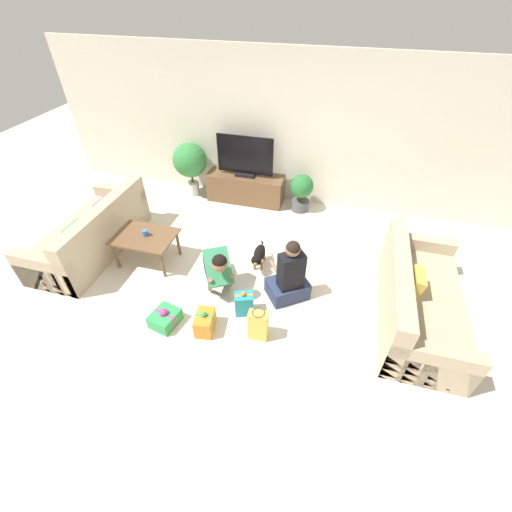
{
  "coord_description": "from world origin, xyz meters",
  "views": [
    {
      "loc": [
        1.21,
        -3.2,
        3.49
      ],
      "look_at": [
        0.26,
        0.25,
        0.45
      ],
      "focal_mm": 24.0,
      "sensor_mm": 36.0,
      "label": 1
    }
  ],
  "objects_px": {
    "tv": "(245,158)",
    "potted_plant_back_left": "(190,162)",
    "tv_console": "(246,188)",
    "dog": "(259,255)",
    "gift_box_b": "(205,322)",
    "person_sitting": "(289,277)",
    "potted_plant_back_right": "(301,190)",
    "mug": "(145,233)",
    "coffee_table": "(145,239)",
    "sofa_left": "(93,234)",
    "sofa_right": "(417,301)",
    "gift_box_c": "(244,304)",
    "gift_bag_a": "(258,325)",
    "gift_box_a": "(165,318)",
    "person_kneeling": "(217,268)"
  },
  "relations": [
    {
      "from": "sofa_left",
      "to": "potted_plant_back_right",
      "type": "distance_m",
      "value": 3.57
    },
    {
      "from": "sofa_left",
      "to": "gift_box_b",
      "type": "distance_m",
      "value": 2.5
    },
    {
      "from": "person_sitting",
      "to": "sofa_left",
      "type": "bearing_deg",
      "value": -40.59
    },
    {
      "from": "sofa_left",
      "to": "potted_plant_back_left",
      "type": "bearing_deg",
      "value": 158.36
    },
    {
      "from": "potted_plant_back_right",
      "to": "sofa_left",
      "type": "bearing_deg",
      "value": -145.36
    },
    {
      "from": "tv_console",
      "to": "gift_box_c",
      "type": "xyz_separation_m",
      "value": [
        0.79,
        -2.72,
        -0.1
      ]
    },
    {
      "from": "tv",
      "to": "sofa_left",
      "type": "bearing_deg",
      "value": -131.99
    },
    {
      "from": "person_kneeling",
      "to": "person_sitting",
      "type": "relative_size",
      "value": 0.84
    },
    {
      "from": "potted_plant_back_left",
      "to": "mug",
      "type": "xyz_separation_m",
      "value": [
        0.17,
        -2.04,
        -0.17
      ]
    },
    {
      "from": "tv_console",
      "to": "person_kneeling",
      "type": "xyz_separation_m",
      "value": [
        0.31,
        -2.36,
        0.09
      ]
    },
    {
      "from": "coffee_table",
      "to": "potted_plant_back_left",
      "type": "distance_m",
      "value": 2.08
    },
    {
      "from": "potted_plant_back_left",
      "to": "potted_plant_back_right",
      "type": "relative_size",
      "value": 1.49
    },
    {
      "from": "tv",
      "to": "potted_plant_back_left",
      "type": "relative_size",
      "value": 0.99
    },
    {
      "from": "tv_console",
      "to": "person_kneeling",
      "type": "height_order",
      "value": "person_kneeling"
    },
    {
      "from": "potted_plant_back_left",
      "to": "potted_plant_back_right",
      "type": "height_order",
      "value": "potted_plant_back_left"
    },
    {
      "from": "gift_box_b",
      "to": "person_sitting",
      "type": "bearing_deg",
      "value": 43.59
    },
    {
      "from": "gift_box_c",
      "to": "gift_bag_a",
      "type": "height_order",
      "value": "gift_bag_a"
    },
    {
      "from": "sofa_left",
      "to": "person_kneeling",
      "type": "bearing_deg",
      "value": 82.59
    },
    {
      "from": "gift_bag_a",
      "to": "mug",
      "type": "distance_m",
      "value": 2.2
    },
    {
      "from": "potted_plant_back_right",
      "to": "gift_box_b",
      "type": "distance_m",
      "value": 3.14
    },
    {
      "from": "sofa_left",
      "to": "tv_console",
      "type": "relative_size",
      "value": 1.43
    },
    {
      "from": "tv_console",
      "to": "gift_box_c",
      "type": "height_order",
      "value": "tv_console"
    },
    {
      "from": "sofa_left",
      "to": "potted_plant_back_left",
      "type": "xyz_separation_m",
      "value": [
        0.81,
        2.03,
        0.4
      ]
    },
    {
      "from": "sofa_left",
      "to": "dog",
      "type": "xyz_separation_m",
      "value": [
        2.62,
        0.27,
        -0.06
      ]
    },
    {
      "from": "sofa_right",
      "to": "gift_box_a",
      "type": "xyz_separation_m",
      "value": [
        -3.02,
        -0.95,
        -0.19
      ]
    },
    {
      "from": "sofa_right",
      "to": "potted_plant_back_left",
      "type": "distance_m",
      "value": 4.53
    },
    {
      "from": "dog",
      "to": "mug",
      "type": "distance_m",
      "value": 1.69
    },
    {
      "from": "sofa_left",
      "to": "gift_box_a",
      "type": "height_order",
      "value": "sofa_left"
    },
    {
      "from": "gift_box_c",
      "to": "sofa_left",
      "type": "bearing_deg",
      "value": 166.54
    },
    {
      "from": "person_kneeling",
      "to": "gift_box_c",
      "type": "xyz_separation_m",
      "value": [
        0.48,
        -0.35,
        -0.19
      ]
    },
    {
      "from": "tv_console",
      "to": "coffee_table",
      "type": "bearing_deg",
      "value": -113.37
    },
    {
      "from": "sofa_left",
      "to": "sofa_right",
      "type": "xyz_separation_m",
      "value": [
        4.77,
        -0.12,
        -0.0
      ]
    },
    {
      "from": "person_kneeling",
      "to": "gift_box_a",
      "type": "height_order",
      "value": "person_kneeling"
    },
    {
      "from": "coffee_table",
      "to": "gift_box_a",
      "type": "height_order",
      "value": "coffee_table"
    },
    {
      "from": "sofa_left",
      "to": "gift_bag_a",
      "type": "distance_m",
      "value": 3.09
    },
    {
      "from": "coffee_table",
      "to": "gift_box_c",
      "type": "xyz_separation_m",
      "value": [
        1.7,
        -0.61,
        -0.26
      ]
    },
    {
      "from": "sofa_left",
      "to": "mug",
      "type": "bearing_deg",
      "value": 89.25
    },
    {
      "from": "mug",
      "to": "potted_plant_back_left",
      "type": "bearing_deg",
      "value": 94.86
    },
    {
      "from": "mug",
      "to": "gift_box_c",
      "type": "bearing_deg",
      "value": -20.37
    },
    {
      "from": "potted_plant_back_right",
      "to": "mug",
      "type": "height_order",
      "value": "potted_plant_back_right"
    },
    {
      "from": "coffee_table",
      "to": "dog",
      "type": "bearing_deg",
      "value": 10.2
    },
    {
      "from": "sofa_left",
      "to": "person_kneeling",
      "type": "xyz_separation_m",
      "value": [
        2.18,
        -0.28,
        0.06
      ]
    },
    {
      "from": "gift_box_b",
      "to": "mug",
      "type": "distance_m",
      "value": 1.7
    },
    {
      "from": "tv_console",
      "to": "potted_plant_back_left",
      "type": "relative_size",
      "value": 1.38
    },
    {
      "from": "potted_plant_back_left",
      "to": "dog",
      "type": "distance_m",
      "value": 2.57
    },
    {
      "from": "sofa_left",
      "to": "gift_box_c",
      "type": "distance_m",
      "value": 2.74
    },
    {
      "from": "tv_console",
      "to": "tv",
      "type": "bearing_deg",
      "value": 0.0
    },
    {
      "from": "sofa_right",
      "to": "coffee_table",
      "type": "xyz_separation_m",
      "value": [
        -3.81,
        0.09,
        0.13
      ]
    },
    {
      "from": "dog",
      "to": "gift_box_b",
      "type": "distance_m",
      "value": 1.35
    },
    {
      "from": "tv_console",
      "to": "person_sitting",
      "type": "height_order",
      "value": "person_sitting"
    }
  ]
}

